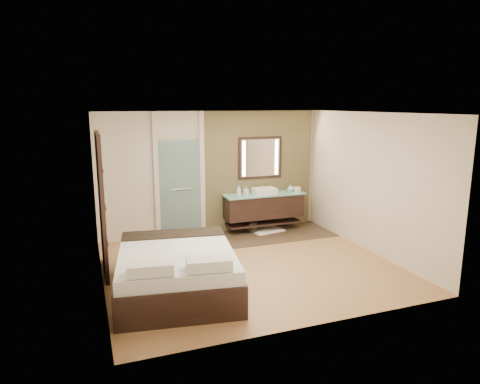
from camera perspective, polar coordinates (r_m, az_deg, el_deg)
name	(u,v)px	position (r m, az deg, el deg)	size (l,w,h in m)	color
floor	(249,266)	(7.78, 1.27, -9.82)	(5.00, 5.00, 0.00)	#AF7B49
tile_strip	(248,237)	(9.39, 1.10, -5.95)	(3.80, 1.30, 0.01)	#3C2B21
stone_wall	(259,170)	(9.81, 2.56, 2.88)	(2.60, 0.08, 2.70)	tan
vanity	(264,206)	(9.70, 3.19, -1.86)	(1.85, 0.55, 0.88)	black
mirror_unit	(260,158)	(9.72, 2.70, 4.59)	(1.06, 0.04, 0.96)	black
frosted_door	(180,185)	(9.29, -8.01, 0.99)	(1.10, 0.12, 2.70)	#9DC7C4
shoji_partition	(102,204)	(7.51, -17.94, -1.50)	(0.06, 1.20, 2.40)	black
bed	(177,271)	(6.71, -8.42, -10.34)	(2.05, 2.41, 0.84)	black
bath_mat	(267,230)	(9.80, 3.57, -5.12)	(0.72, 0.50, 0.02)	white
waste_bin	(252,227)	(9.64, 1.67, -4.71)	(0.21, 0.21, 0.26)	black
tissue_box	(297,189)	(9.95, 7.63, 0.36)	(0.12, 0.12, 0.10)	silver
soap_bottle_a	(239,191)	(9.31, -0.17, 0.15)	(0.09, 0.09, 0.24)	silver
soap_bottle_b	(246,191)	(9.48, 0.83, 0.18)	(0.09, 0.09, 0.19)	#B2B2B2
soap_bottle_c	(290,188)	(9.88, 6.69, 0.49)	(0.12, 0.12, 0.16)	#A3CDC7
cup	(292,189)	(9.97, 6.91, 0.43)	(0.13, 0.13, 0.11)	silver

